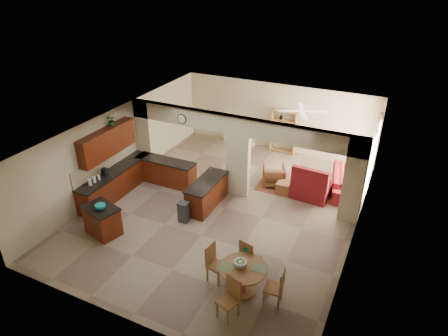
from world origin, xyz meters
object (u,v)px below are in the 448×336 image
at_px(sofa, 346,181).
at_px(armchair, 274,175).
at_px(kitchen_island, 102,220).
at_px(dining_table, 243,276).

relative_size(sofa, armchair, 3.03).
height_order(kitchen_island, sofa, kitchen_island).
distance_m(kitchen_island, dining_table, 4.63).
bearing_deg(sofa, kitchen_island, 122.98).
distance_m(dining_table, sofa, 6.16).
bearing_deg(kitchen_island, sofa, 59.26).
bearing_deg(kitchen_island, dining_table, 10.85).
bearing_deg(armchair, dining_table, 76.34).
bearing_deg(kitchen_island, armchair, 69.83).
bearing_deg(sofa, armchair, 96.79).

